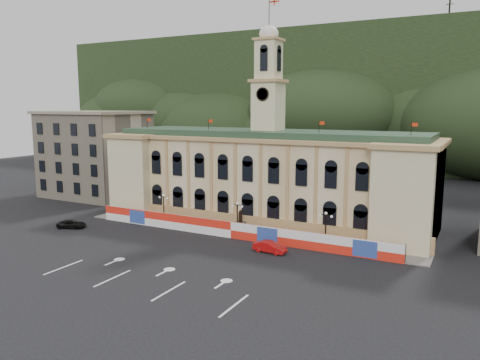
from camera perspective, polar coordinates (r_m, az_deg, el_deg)
The scene contains 13 objects.
ground at distance 58.96m, azimuth -8.30°, elevation -10.58°, with size 260.00×260.00×0.00m, color black.
lane_markings at distance 55.27m, azimuth -11.43°, elevation -12.02°, with size 26.00×10.00×0.02m, color white, non-canonical shape.
hill_ridge at distance 169.86m, azimuth 16.91°, elevation 8.56°, with size 230.00×80.00×64.00m.
city_hall at distance 80.36m, azimuth 3.27°, elevation 0.53°, with size 56.20×17.60×37.10m.
side_building_left at distance 107.76m, azimuth -17.22°, elevation 3.10°, with size 21.00×17.00×18.60m.
hoarding_fence at distance 70.68m, azimuth -1.02°, elevation -6.10°, with size 50.00×0.44×2.50m.
pavement at distance 73.29m, azimuth -0.04°, elevation -6.50°, with size 56.00×5.50×0.16m, color slate.
statue at distance 73.22m, azimuth 0.05°, elevation -5.62°, with size 1.40×1.40×3.72m.
lamp_left at distance 79.34m, azimuth -9.27°, elevation -3.19°, with size 1.96×0.44×5.15m.
lamp_center at distance 71.90m, azimuth -0.32°, elevation -4.34°, with size 1.96×0.44×5.15m.
lamp_right at distance 66.62m, azimuth 10.40°, elevation -5.57°, with size 1.96×0.44×5.15m.
red_sedan at distance 64.16m, azimuth 3.65°, elevation -8.15°, with size 4.75×1.92×1.53m, color #B60D0D.
black_suv at distance 81.25m, azimuth -19.85°, elevation -5.09°, with size 5.03×3.76×1.27m, color black.
Camera 1 is at (33.15, -44.61, 19.67)m, focal length 35.00 mm.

